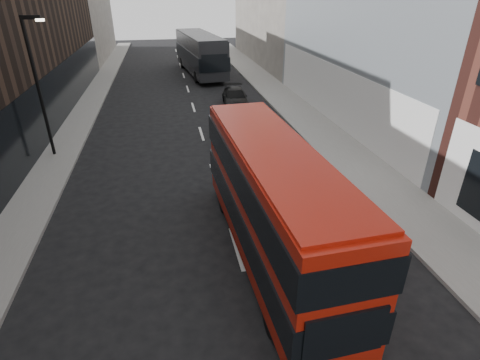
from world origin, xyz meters
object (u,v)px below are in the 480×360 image
car_a (240,125)px  car_b (237,127)px  grey_bus (200,53)px  street_lamp (38,80)px  red_bus (272,199)px  car_c (235,98)px

car_a → car_b: 0.59m
grey_bus → street_lamp: bearing=-122.9°
red_bus → grey_bus: 30.95m
red_bus → car_b: red_bus is taller
car_a → red_bus: bearing=-102.7°
street_lamp → grey_bus: street_lamp is taller
grey_bus → car_a: grey_bus is taller
grey_bus → car_b: grey_bus is taller
car_a → car_b: bearing=-128.9°
car_a → car_c: size_ratio=0.83×
red_bus → car_b: size_ratio=2.53×
red_bus → grey_bus: bearing=85.9°
grey_bus → car_b: (0.21, -19.50, -1.52)m
red_bus → car_a: (1.34, 11.94, -1.61)m
car_b → car_a: bearing=49.5°
street_lamp → car_c: (11.48, 7.78, -3.52)m
red_bus → car_c: size_ratio=2.24×
car_a → car_c: (0.86, 6.41, 0.02)m
street_lamp → red_bus: 14.20m
grey_bus → car_c: size_ratio=2.84×
grey_bus → car_c: bearing=-90.2°
car_c → grey_bus: bearing=101.3°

